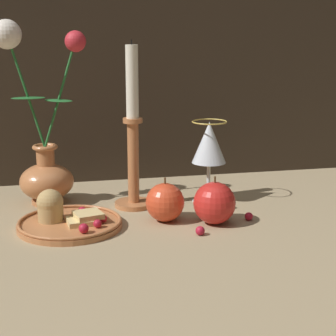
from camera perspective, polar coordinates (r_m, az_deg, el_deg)
name	(u,v)px	position (r m, az deg, el deg)	size (l,w,h in m)	color
ground_plane	(129,223)	(1.10, -4.00, -5.63)	(2.40, 2.40, 0.00)	#9E8966
vase	(43,152)	(1.23, -12.60, 1.62)	(0.19, 0.12, 0.39)	#B77042
plate_with_pastries	(66,219)	(1.09, -10.28, -5.12)	(0.20, 0.20, 0.07)	#B77042
wine_glass	(209,146)	(1.21, 4.19, 2.28)	(0.08, 0.08, 0.18)	silver
candlestick	(133,143)	(1.18, -3.58, 2.57)	(0.08, 0.08, 0.35)	#B77042
apple_beside_vase	(214,203)	(1.09, 4.74, -3.57)	(0.08, 0.08, 0.09)	red
apple_near_glass	(165,203)	(1.10, -0.27, -3.55)	(0.08, 0.08, 0.09)	#D14223
berry_near_plate	(200,231)	(1.04, 3.28, -6.38)	(0.02, 0.02, 0.02)	#AD192D
berry_front_center	(230,205)	(1.20, 6.27, -3.75)	(0.02, 0.02, 0.02)	#AD192D
berry_by_glass_stem	(249,216)	(1.13, 8.21, -4.89)	(0.02, 0.02, 0.02)	#AD192D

